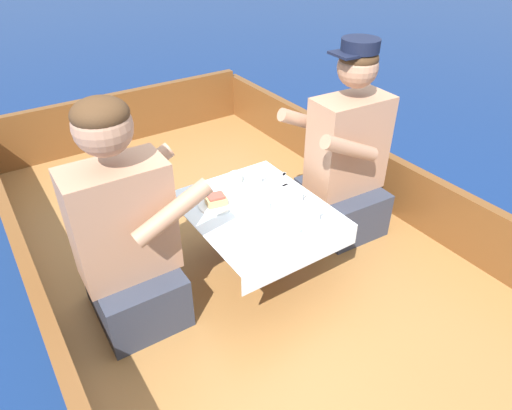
{
  "coord_description": "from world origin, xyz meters",
  "views": [
    {
      "loc": [
        -0.99,
        -1.62,
        1.93
      ],
      "look_at": [
        0.0,
        -0.14,
        0.73
      ],
      "focal_mm": 32.0,
      "sensor_mm": 36.0,
      "label": 1
    }
  ],
  "objects": [
    {
      "name": "plate_sandwich",
      "position": [
        -0.14,
        -0.01,
        0.72
      ],
      "size": [
        0.17,
        0.17,
        0.01
      ],
      "color": "white",
      "rests_on": "cockpit_table"
    },
    {
      "name": "coffee_cup_center",
      "position": [
        0.19,
        -0.2,
        0.74
      ],
      "size": [
        0.09,
        0.06,
        0.06
      ],
      "color": "white",
      "rests_on": "cockpit_table"
    },
    {
      "name": "person_starboard",
      "position": [
        0.61,
        -0.09,
        0.76
      ],
      "size": [
        0.54,
        0.46,
        1.06
      ],
      "rotation": [
        0.0,
        0.0,
        3.08
      ],
      "color": "#333847",
      "rests_on": "boat_deck"
    },
    {
      "name": "plate_bread",
      "position": [
        -0.15,
        -0.39,
        0.72
      ],
      "size": [
        0.15,
        0.15,
        0.01
      ],
      "color": "white",
      "rests_on": "cockpit_table"
    },
    {
      "name": "bowl_port_near",
      "position": [
        0.01,
        -0.38,
        0.73
      ],
      "size": [
        0.11,
        0.11,
        0.04
      ],
      "color": "white",
      "rests_on": "cockpit_table"
    },
    {
      "name": "utensil_fork_port",
      "position": [
        0.26,
        0.01,
        0.71
      ],
      "size": [
        0.15,
        0.12,
        0.0
      ],
      "rotation": [
        0.0,
        0.0,
        0.64
      ],
      "color": "silver",
      "rests_on": "cockpit_table"
    },
    {
      "name": "ground_plane",
      "position": [
        0.0,
        0.0,
        0.0
      ],
      "size": [
        60.0,
        60.0,
        0.0
      ],
      "primitive_type": "plane",
      "color": "navy"
    },
    {
      "name": "gunwale_starboard",
      "position": [
        0.99,
        0.0,
        0.51
      ],
      "size": [
        0.06,
        3.43,
        0.34
      ],
      "primitive_type": "cube",
      "color": "brown",
      "rests_on": "boat_deck"
    },
    {
      "name": "boat_deck",
      "position": [
        0.0,
        0.0,
        0.17
      ],
      "size": [
        2.04,
        3.43,
        0.34
      ],
      "primitive_type": "cube",
      "color": "#9E6B38",
      "rests_on": "ground_plane"
    },
    {
      "name": "cockpit_table",
      "position": [
        0.0,
        -0.14,
        0.67
      ],
      "size": [
        0.62,
        0.73,
        0.37
      ],
      "color": "#B2B2B7",
      "rests_on": "boat_deck"
    },
    {
      "name": "sandwich",
      "position": [
        -0.14,
        -0.01,
        0.74
      ],
      "size": [
        0.11,
        0.09,
        0.05
      ],
      "rotation": [
        0.0,
        0.0,
        -0.2
      ],
      "color": "tan",
      "rests_on": "plate_sandwich"
    },
    {
      "name": "coffee_cup_port",
      "position": [
        0.13,
        0.05,
        0.74
      ],
      "size": [
        0.09,
        0.06,
        0.06
      ],
      "color": "white",
      "rests_on": "cockpit_table"
    },
    {
      "name": "utensil_spoon_starboard",
      "position": [
        0.05,
        -0.28,
        0.71
      ],
      "size": [
        0.04,
        0.17,
        0.01
      ],
      "rotation": [
        0.0,
        0.0,
        1.48
      ],
      "color": "silver",
      "rests_on": "cockpit_table"
    },
    {
      "name": "bowl_starboard_near",
      "position": [
        -0.01,
        -0.14,
        0.73
      ],
      "size": [
        0.14,
        0.14,
        0.04
      ],
      "color": "white",
      "rests_on": "cockpit_table"
    },
    {
      "name": "coffee_cup_starboard",
      "position": [
        0.15,
        -0.37,
        0.75
      ],
      "size": [
        0.1,
        0.07,
        0.07
      ],
      "color": "white",
      "rests_on": "cockpit_table"
    },
    {
      "name": "utensil_spoon_center",
      "position": [
        0.13,
        -0.19,
        0.71
      ],
      "size": [
        0.17,
        0.03,
        0.01
      ],
      "rotation": [
        0.0,
        0.0,
        0.06
      ],
      "color": "silver",
      "rests_on": "cockpit_table"
    },
    {
      "name": "gunwale_port",
      "position": [
        -0.99,
        0.0,
        0.51
      ],
      "size": [
        0.06,
        3.43,
        0.34
      ],
      "primitive_type": "cube",
      "color": "brown",
      "rests_on": "boat_deck"
    },
    {
      "name": "utensil_fork_starboard",
      "position": [
        0.19,
        -0.05,
        0.71
      ],
      "size": [
        0.17,
        0.03,
        0.0
      ],
      "rotation": [
        0.0,
        0.0,
        0.06
      ],
      "color": "silver",
      "rests_on": "cockpit_table"
    },
    {
      "name": "tin_can",
      "position": [
        0.05,
        0.12,
        0.74
      ],
      "size": [
        0.07,
        0.07,
        0.05
      ],
      "color": "silver",
      "rests_on": "cockpit_table"
    },
    {
      "name": "person_port",
      "position": [
        -0.61,
        -0.08,
        0.76
      ],
      "size": [
        0.53,
        0.45,
        1.03
      ],
      "rotation": [
        0.0,
        0.0,
        -0.02
      ],
      "color": "#333847",
      "rests_on": "boat_deck"
    },
    {
      "name": "utensil_knife_port",
      "position": [
        0.03,
        -0.02,
        0.71
      ],
      "size": [
        0.08,
        0.16,
        0.0
      ],
      "rotation": [
        0.0,
        0.0,
        1.99
      ],
      "color": "silver",
      "rests_on": "cockpit_table"
    },
    {
      "name": "bow_coaming",
      "position": [
        0.0,
        1.68,
        0.53
      ],
      "size": [
        1.92,
        0.06,
        0.39
      ],
      "primitive_type": "cube",
      "color": "brown",
      "rests_on": "boat_deck"
    }
  ]
}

